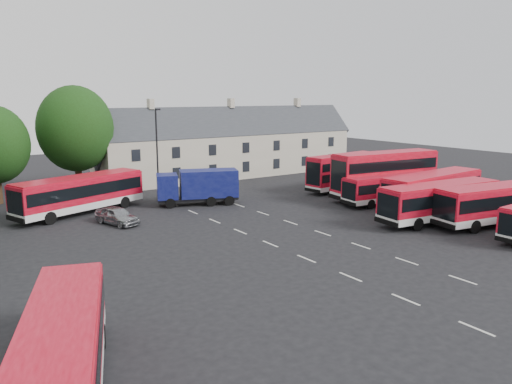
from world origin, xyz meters
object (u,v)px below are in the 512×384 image
at_px(bus_dd_south, 385,172).
at_px(box_truck, 199,185).
at_px(bus_west, 61,351).
at_px(silver_car, 117,216).
at_px(lamppost, 157,153).

bearing_deg(bus_dd_south, box_truck, 160.58).
height_order(bus_west, box_truck, box_truck).
bearing_deg(box_truck, silver_car, -141.04).
relative_size(bus_dd_south, box_truck, 1.49).
bearing_deg(bus_west, lamppost, -10.36).
distance_m(bus_dd_south, box_truck, 18.91).
bearing_deg(bus_dd_south, bus_west, -147.57).
bearing_deg(box_truck, bus_west, -105.02).
relative_size(bus_west, box_truck, 1.41).
distance_m(box_truck, lamppost, 5.13).
height_order(bus_dd_south, box_truck, bus_dd_south).
relative_size(box_truck, silver_car, 1.87).
height_order(bus_west, silver_car, bus_west).
distance_m(bus_west, lamppost, 32.92).
bearing_deg(bus_west, silver_car, -4.33).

